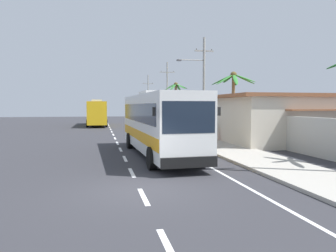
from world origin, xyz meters
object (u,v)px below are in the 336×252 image
palm_second (176,96)px  coach_bus_foreground (158,122)px  roadside_building (321,118)px  coach_bus_far_lane (97,112)px  pedestrian_midwalk (185,124)px  motorcycle_beside_bus (157,131)px  utility_pole_mid (203,84)px  pedestrian_near_kerb (214,130)px  utility_pole_distant (148,97)px  palm_third (233,88)px  utility_pole_far (167,92)px

palm_second → coach_bus_foreground: bearing=-105.4°
roadside_building → coach_bus_far_lane: bearing=124.0°
coach_bus_foreground → pedestrian_midwalk: (5.21, 13.62, -0.95)m
motorcycle_beside_bus → roadside_building: (12.27, -5.43, 1.23)m
utility_pole_mid → pedestrian_midwalk: bearing=126.9°
pedestrian_near_kerb → pedestrian_midwalk: (-0.41, 7.55, 0.07)m
pedestrian_near_kerb → utility_pole_distant: utility_pole_distant is taller
coach_bus_far_lane → palm_third: 24.98m
utility_pole_distant → pedestrian_midwalk: bearing=-92.4°
pedestrian_near_kerb → palm_third: palm_third is taller
pedestrian_near_kerb → palm_second: (1.64, 20.24, 3.26)m
motorcycle_beside_bus → roadside_building: 13.48m
coach_bus_foreground → palm_second: bearing=74.6°
utility_pole_mid → palm_third: utility_pole_mid is taller
coach_bus_foreground → coach_bus_far_lane: (-3.61, 30.21, -0.01)m
motorcycle_beside_bus → roadside_building: roadside_building is taller
pedestrian_near_kerb → palm_second: 20.57m
coach_bus_far_lane → pedestrian_near_kerb: 25.86m
pedestrian_near_kerb → utility_pole_far: utility_pole_far is taller
coach_bus_far_lane → palm_third: size_ratio=2.12×
utility_pole_far → palm_third: (1.27, -22.34, -0.54)m
utility_pole_far → palm_second: size_ratio=1.54×
coach_bus_far_lane → palm_second: (10.87, -3.90, 2.26)m
motorcycle_beside_bus → utility_pole_distant: 40.33m
coach_bus_foreground → palm_second: palm_second is taller
pedestrian_midwalk → roadside_building: (8.69, -9.33, 0.85)m
motorcycle_beside_bus → utility_pole_mid: 6.93m
motorcycle_beside_bus → utility_pole_far: size_ratio=0.21×
pedestrian_near_kerb → palm_third: bearing=-176.7°
coach_bus_far_lane → pedestrian_midwalk: size_ratio=7.37×
pedestrian_near_kerb → utility_pole_mid: 7.13m
pedestrian_near_kerb → utility_pole_far: 24.96m
pedestrian_near_kerb → palm_second: bearing=-132.5°
coach_bus_foreground → utility_pole_distant: utility_pole_distant is taller
coach_bus_foreground → coach_bus_far_lane: coach_bus_foreground is taller
roadside_building → coach_bus_foreground: bearing=-162.8°
coach_bus_far_lane → utility_pole_mid: 21.21m
pedestrian_near_kerb → palm_second: size_ratio=0.25×
utility_pole_far → roadside_building: 27.46m
palm_second → roadside_building: size_ratio=0.37×
pedestrian_midwalk → palm_third: bearing=-172.2°
utility_pole_mid → palm_second: utility_pole_mid is taller
coach_bus_far_lane → roadside_building: (17.51, -25.92, -0.08)m
coach_bus_far_lane → utility_pole_distant: bearing=61.8°
coach_bus_far_lane → palm_second: bearing=-19.7°
pedestrian_midwalk → palm_third: 6.96m
utility_pole_far → roadside_building: utility_pole_far is taller
palm_second → coach_bus_far_lane: bearing=160.3°
coach_bus_foreground → utility_pole_mid: 13.88m
utility_pole_far → motorcycle_beside_bus: bearing=-104.2°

